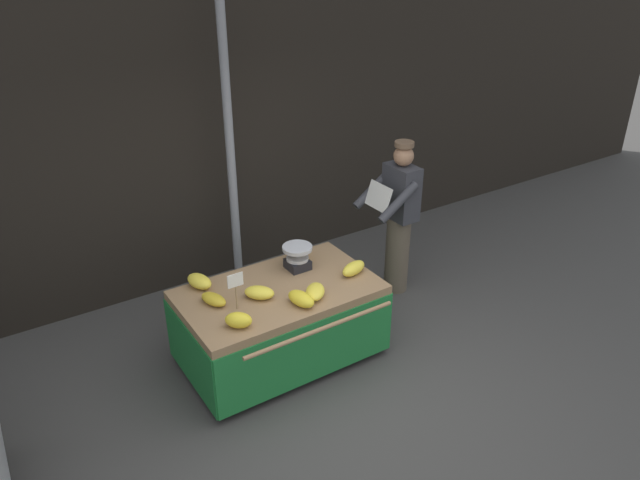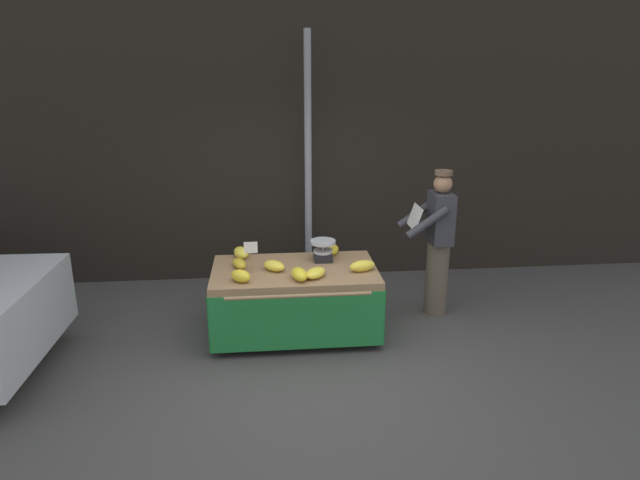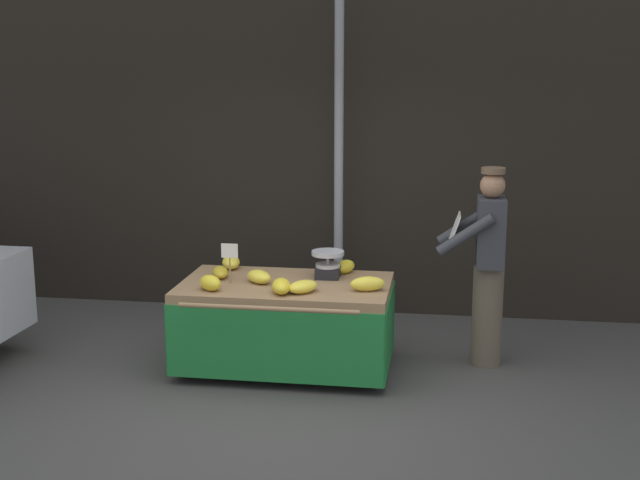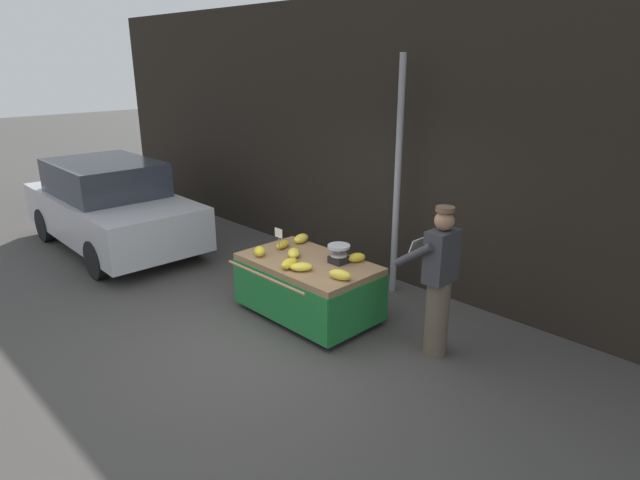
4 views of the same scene
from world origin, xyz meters
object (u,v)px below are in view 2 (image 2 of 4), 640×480
vendor_person (438,243)px  banana_bunch_2 (241,253)px  banana_bunch_0 (332,250)px  banana_bunch_1 (362,266)px  banana_bunch_6 (274,266)px  banana_bunch_4 (239,263)px  weighing_scale (323,250)px  banana_bunch_3 (299,274)px  banana_cart (295,286)px  banana_bunch_7 (315,273)px  street_pole (308,165)px  price_sign (251,251)px  banana_bunch_5 (241,276)px

vendor_person → banana_bunch_2: bearing=179.2°
banana_bunch_0 → banana_bunch_1: banana_bunch_1 is taller
banana_bunch_6 → banana_bunch_4: bearing=160.8°
weighing_scale → banana_bunch_3: (-0.30, -0.55, -0.06)m
banana_bunch_1 → vendor_person: size_ratio=0.17×
banana_bunch_4 → vendor_person: size_ratio=0.15×
banana_cart → banana_bunch_0: size_ratio=7.65×
banana_bunch_1 → vendor_person: 1.11m
vendor_person → banana_bunch_7: bearing=-155.8°
weighing_scale → street_pole: bearing=93.1°
banana_bunch_1 → banana_bunch_2: banana_bunch_1 is taller
street_pole → banana_bunch_3: bearing=-97.6°
banana_bunch_3 → price_sign: bearing=153.5°
price_sign → banana_bunch_6: bearing=11.3°
banana_bunch_4 → banana_bunch_5: banana_bunch_5 is taller
price_sign → banana_bunch_5: 0.32m
weighing_scale → price_sign: bearing=-158.4°
banana_bunch_4 → street_pole: bearing=57.5°
banana_bunch_2 → banana_bunch_4: size_ratio=1.05×
price_sign → weighing_scale: bearing=21.6°
banana_bunch_0 → banana_bunch_1: (0.25, -0.56, 0.00)m
street_pole → banana_bunch_5: (-0.82, -1.74, -0.80)m
weighing_scale → banana_bunch_3: size_ratio=1.01×
banana_bunch_0 → banana_bunch_6: size_ratio=0.88×
banana_bunch_0 → banana_bunch_5: size_ratio=1.05×
banana_bunch_4 → price_sign: bearing=-53.0°
banana_bunch_5 → price_sign: bearing=66.8°
banana_bunch_3 → vendor_person: bearing=23.3°
street_pole → banana_bunch_4: size_ratio=12.30×
price_sign → banana_bunch_3: (0.48, -0.24, -0.19)m
banana_bunch_4 → banana_cart: bearing=-8.4°
banana_bunch_0 → banana_bunch_2: 1.03m
banana_bunch_0 → banana_bunch_3: size_ratio=0.84×
banana_bunch_6 → price_sign: bearing=-168.7°
banana_bunch_6 → banana_bunch_0: bearing=33.6°
weighing_scale → banana_bunch_2: size_ratio=1.01×
street_pole → banana_bunch_2: bearing=-129.8°
banana_bunch_3 → banana_bunch_5: size_ratio=1.25×
banana_bunch_0 → banana_bunch_4: 1.09m
banana_bunch_2 → banana_bunch_5: bearing=-88.3°
street_pole → banana_bunch_5: 2.08m
weighing_scale → banana_bunch_5: size_ratio=1.27×
street_pole → banana_bunch_0: (0.19, -1.01, -0.80)m
banana_bunch_2 → banana_bunch_5: (0.02, -0.74, 0.00)m
banana_bunch_1 → banana_bunch_6: banana_bunch_1 is taller
street_pole → banana_bunch_4: 1.77m
banana_bunch_0 → banana_bunch_3: (-0.42, -0.73, 0.00)m
banana_bunch_6 → banana_bunch_2: bearing=128.5°
weighing_scale → banana_bunch_0: bearing=55.2°
street_pole → banana_bunch_1: bearing=-74.2°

